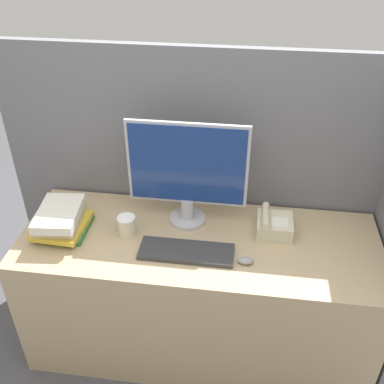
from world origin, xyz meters
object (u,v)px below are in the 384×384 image
monitor (187,173)px  coffee_cup (127,226)px  mouse (245,261)px  desk_telephone (274,225)px  keyboard (186,252)px  book_stack (61,220)px

monitor → coffee_cup: 0.38m
mouse → coffee_cup: (-0.56, 0.13, 0.04)m
mouse → desk_telephone: 0.27m
mouse → coffee_cup: coffee_cup is taller
keyboard → monitor: bearing=97.0°
coffee_cup → book_stack: (-0.31, -0.02, 0.02)m
keyboard → book_stack: book_stack is taller
mouse → book_stack: size_ratio=0.24×
keyboard → mouse: mouse is taller
monitor → book_stack: bearing=-163.7°
keyboard → mouse: (0.27, -0.03, 0.01)m
mouse → book_stack: (-0.88, 0.11, 0.05)m
coffee_cup → desk_telephone: bearing=9.4°
monitor → coffee_cup: size_ratio=5.63×
desk_telephone → keyboard: bearing=-151.5°
keyboard → mouse: 0.27m
keyboard → book_stack: bearing=172.8°
mouse → desk_telephone: size_ratio=0.39×
monitor → book_stack: monitor is taller
monitor → keyboard: size_ratio=1.32×
keyboard → desk_telephone: 0.44m
book_stack → monitor: bearing=16.3°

